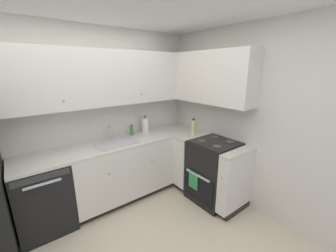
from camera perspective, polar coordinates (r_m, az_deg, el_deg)
name	(u,v)px	position (r m, az deg, el deg)	size (l,w,h in m)	color
wall_back	(81,119)	(3.15, -23.19, 1.78)	(3.68, 0.05, 2.52)	silver
wall_right	(254,122)	(2.99, 22.87, 1.13)	(0.05, 3.21, 2.52)	silver
dishwasher	(43,196)	(3.06, -31.38, -16.33)	(0.60, 0.63, 0.88)	black
lower_cabinets_back	(123,170)	(3.27, -12.52, -12.00)	(1.50, 0.62, 0.88)	silver
countertop_back	(121,143)	(3.09, -13.03, -4.53)	(2.70, 0.60, 0.04)	beige
lower_cabinets_right	(206,169)	(3.30, 10.59, -11.65)	(0.62, 1.05, 0.88)	silver
countertop_right	(208,141)	(3.12, 10.97, -4.21)	(0.60, 1.05, 0.03)	beige
oven_range	(214,171)	(3.22, 12.61, -12.02)	(0.68, 0.62, 1.07)	black
upper_cabinets_back	(101,78)	(2.98, -18.17, 12.55)	(2.38, 0.34, 0.74)	silver
upper_cabinets_right	(205,77)	(3.20, 10.24, 13.24)	(0.32, 1.60, 0.74)	silver
sink	(117,146)	(3.04, -14.15, -5.38)	(0.56, 0.40, 0.10)	#B7B7BC
faucet	(110,131)	(3.17, -15.80, -1.35)	(0.07, 0.16, 0.22)	silver
soap_bottle	(132,130)	(3.33, -10.08, -1.21)	(0.05, 0.05, 0.17)	#338C4C
paper_towel_roll	(145,125)	(3.41, -6.35, 0.20)	(0.11, 0.11, 0.30)	white
oil_bottle	(193,127)	(3.28, 7.02, -0.39)	(0.07, 0.07, 0.27)	beige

